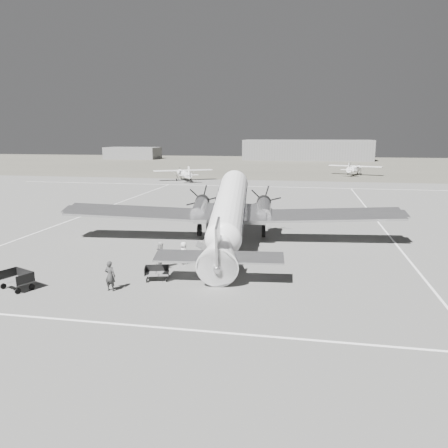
{
  "coord_description": "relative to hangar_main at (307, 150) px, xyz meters",
  "views": [
    {
      "loc": [
        4.87,
        -31.16,
        8.38
      ],
      "look_at": [
        -0.66,
        -1.6,
        2.2
      ],
      "focal_mm": 35.0,
      "sensor_mm": 36.0,
      "label": 1
    }
  ],
  "objects": [
    {
      "name": "ramp_agent",
      "position": [
        -8.9,
        -125.8,
        -2.42
      ],
      "size": [
        0.94,
        1.05,
        1.76
      ],
      "primitive_type": "imported",
      "rotation": [
        0.0,
        0.0,
        1.18
      ],
      "color": "#B6B6B4",
      "rests_on": "ground"
    },
    {
      "name": "taxi_line_horizon",
      "position": [
        -5.0,
        -80.0,
        -3.29
      ],
      "size": [
        90.0,
        0.15,
        0.01
      ],
      "primitive_type": "cube",
      "color": "white",
      "rests_on": "ground"
    },
    {
      "name": "baggage_cart_near",
      "position": [
        -8.48,
        -127.9,
        -2.88
      ],
      "size": [
        1.71,
        1.4,
        0.84
      ],
      "primitive_type": null,
      "rotation": [
        0.0,
        0.0,
        0.27
      ],
      "color": "#616161",
      "rests_on": "ground"
    },
    {
      "name": "grass_infield",
      "position": [
        -5.0,
        -25.0,
        -3.3
      ],
      "size": [
        260.0,
        90.0,
        0.01
      ],
      "primitive_type": "cube",
      "color": "#575449",
      "rests_on": "ground"
    },
    {
      "name": "dc3_airliner",
      "position": [
        -5.66,
        -119.6,
        -0.71
      ],
      "size": [
        28.94,
        21.52,
        5.17
      ],
      "primitive_type": null,
      "rotation": [
        0.0,
        0.0,
        0.1
      ],
      "color": "silver",
      "rests_on": "ground"
    },
    {
      "name": "ground_crew",
      "position": [
        -10.39,
        -130.04,
        -2.46
      ],
      "size": [
        0.65,
        0.45,
        1.69
      ],
      "primitive_type": "imported",
      "rotation": [
        0.0,
        0.0,
        3.06
      ],
      "color": "#303030",
      "rests_on": "ground"
    },
    {
      "name": "ground",
      "position": [
        -5.0,
        -120.0,
        -3.3
      ],
      "size": [
        260.0,
        260.0,
        0.0
      ],
      "primitive_type": "plane",
      "color": "slate",
      "rests_on": "ground"
    },
    {
      "name": "taxi_line_near",
      "position": [
        -5.0,
        -134.0,
        -3.29
      ],
      "size": [
        60.0,
        0.15,
        0.01
      ],
      "primitive_type": "cube",
      "color": "white",
      "rests_on": "ground"
    },
    {
      "name": "light_plane_right",
      "position": [
        9.87,
        -56.2,
        -2.16
      ],
      "size": [
        13.4,
        12.16,
        2.29
      ],
      "primitive_type": null,
      "rotation": [
        0.0,
        0.0,
        -0.35
      ],
      "color": "white",
      "rests_on": "ground"
    },
    {
      "name": "baggage_cart_far",
      "position": [
        -15.53,
        -130.79,
        -2.78
      ],
      "size": [
        2.2,
        1.92,
        1.04
      ],
      "primitive_type": null,
      "rotation": [
        0.0,
        0.0,
        -0.41
      ],
      "color": "#616161",
      "rests_on": "ground"
    },
    {
      "name": "shed_secondary",
      "position": [
        -60.0,
        -5.0,
        -1.3
      ],
      "size": [
        18.0,
        10.0,
        4.0
      ],
      "primitive_type": "cube",
      "color": "#616161",
      "rests_on": "ground"
    },
    {
      "name": "hangar_main",
      "position": [
        0.0,
        0.0,
        0.0
      ],
      "size": [
        42.0,
        14.0,
        6.6
      ],
      "color": "slate",
      "rests_on": "ground"
    },
    {
      "name": "taxi_line_right",
      "position": [
        7.0,
        -120.0,
        -3.29
      ],
      "size": [
        0.15,
        80.0,
        0.01
      ],
      "primitive_type": "cube",
      "color": "white",
      "rests_on": "ground"
    },
    {
      "name": "passenger",
      "position": [
        -7.83,
        -124.4,
        -2.56
      ],
      "size": [
        0.65,
        0.82,
        1.49
      ],
      "primitive_type": "imported",
      "rotation": [
        0.0,
        0.0,
        1.84
      ],
      "color": "silver",
      "rests_on": "ground"
    },
    {
      "name": "light_plane_left",
      "position": [
        -22.18,
        -73.48,
        -2.16
      ],
      "size": [
        13.9,
        13.03,
        2.28
      ],
      "primitive_type": null,
      "rotation": [
        0.0,
        0.0,
        0.49
      ],
      "color": "white",
      "rests_on": "ground"
    },
    {
      "name": "taxi_line_left",
      "position": [
        -23.0,
        -110.0,
        -3.29
      ],
      "size": [
        0.15,
        60.0,
        0.01
      ],
      "primitive_type": "cube",
      "color": "white",
      "rests_on": "ground"
    }
  ]
}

